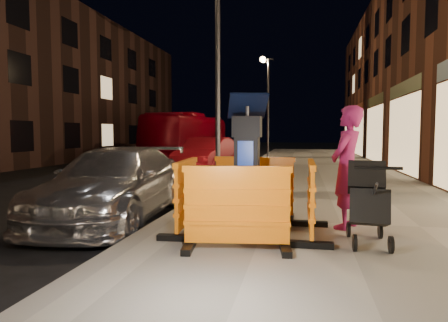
% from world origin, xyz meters
% --- Properties ---
extents(ground_plane, '(120.00, 120.00, 0.00)m').
position_xyz_m(ground_plane, '(0.00, 0.00, 0.00)').
color(ground_plane, black).
rests_on(ground_plane, ground).
extents(sidewalk, '(6.00, 60.00, 0.15)m').
position_xyz_m(sidewalk, '(3.00, 0.00, 0.07)').
color(sidewalk, gray).
rests_on(sidewalk, ground).
extents(kerb, '(0.30, 60.00, 0.15)m').
position_xyz_m(kerb, '(0.00, 0.00, 0.07)').
color(kerb, slate).
rests_on(kerb, ground).
extents(parking_kiosk, '(0.65, 0.65, 1.97)m').
position_xyz_m(parking_kiosk, '(1.53, -0.93, 1.14)').
color(parking_kiosk, black).
rests_on(parking_kiosk, sidewalk).
extents(barrier_front, '(1.47, 0.75, 1.10)m').
position_xyz_m(barrier_front, '(1.53, -1.88, 0.70)').
color(barrier_front, orange).
rests_on(barrier_front, sidewalk).
extents(barrier_back, '(1.42, 0.60, 1.10)m').
position_xyz_m(barrier_back, '(1.53, 0.02, 0.70)').
color(barrier_back, orange).
rests_on(barrier_back, sidewalk).
extents(barrier_kerbside, '(0.68, 1.45, 1.10)m').
position_xyz_m(barrier_kerbside, '(0.58, -0.93, 0.70)').
color(barrier_kerbside, orange).
rests_on(barrier_kerbside, sidewalk).
extents(barrier_bldgside, '(0.59, 1.41, 1.10)m').
position_xyz_m(barrier_bldgside, '(2.48, -0.93, 0.70)').
color(barrier_bldgside, orange).
rests_on(barrier_bldgside, sidewalk).
extents(car_silver, '(2.22, 4.84, 1.37)m').
position_xyz_m(car_silver, '(-1.21, 0.26, 0.00)').
color(car_silver, silver).
rests_on(car_silver, ground).
extents(car_red, '(1.98, 4.59, 1.47)m').
position_xyz_m(car_red, '(-1.54, 9.24, 0.00)').
color(car_red, '#A7111E').
rests_on(car_red, ground).
extents(bus_doubledecker, '(3.02, 10.52, 2.90)m').
position_xyz_m(bus_doubledecker, '(-5.05, 18.67, 0.00)').
color(bus_doubledecker, maroon).
rests_on(bus_doubledecker, ground).
extents(man, '(0.73, 0.84, 1.95)m').
position_xyz_m(man, '(3.04, -0.31, 1.12)').
color(man, '#8C1958').
rests_on(man, sidewalk).
extents(stroller, '(0.67, 0.94, 1.10)m').
position_xyz_m(stroller, '(3.24, -1.21, 0.70)').
color(stroller, black).
rests_on(stroller, sidewalk).
extents(street_lamp_mid, '(0.12, 0.12, 6.00)m').
position_xyz_m(street_lamp_mid, '(0.25, 3.00, 3.15)').
color(street_lamp_mid, '#3F3F44').
rests_on(street_lamp_mid, sidewalk).
extents(street_lamp_far, '(0.12, 0.12, 6.00)m').
position_xyz_m(street_lamp_far, '(0.25, 18.00, 3.15)').
color(street_lamp_far, '#3F3F44').
rests_on(street_lamp_far, sidewalk).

